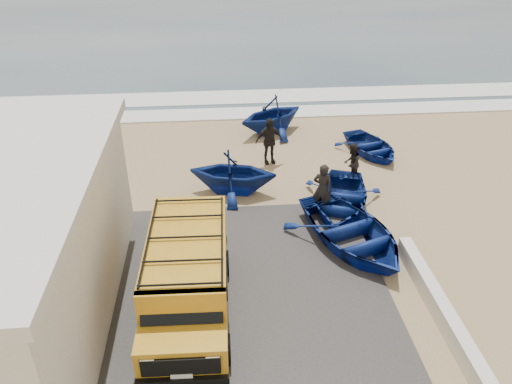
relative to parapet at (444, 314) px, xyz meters
name	(u,v)px	position (x,y,z in m)	size (l,w,h in m)	color
ground	(241,260)	(-5.00, 3.00, -0.28)	(160.00, 160.00, 0.00)	tan
slab	(171,311)	(-7.00, 1.00, -0.25)	(12.00, 10.00, 0.05)	#3E3B38
surf_line	(227,114)	(-5.00, 15.00, -0.25)	(180.00, 1.60, 0.06)	white
surf_wash	(225,97)	(-5.00, 17.50, -0.26)	(180.00, 2.20, 0.04)	white
parapet	(444,314)	(0.00, 0.00, 0.00)	(0.35, 6.00, 0.55)	silver
van	(187,275)	(-6.48, 1.03, 0.91)	(2.20, 5.20, 2.21)	gold
boat_near_left	(351,232)	(-1.52, 3.52, 0.20)	(3.26, 4.56, 0.94)	navy
boat_near_right	(340,199)	(-1.39, 5.66, 0.13)	(2.80, 3.92, 0.81)	navy
boat_mid_left	(233,172)	(-5.05, 7.13, 0.57)	(2.75, 3.19, 1.68)	navy
boat_mid_right	(371,146)	(0.97, 9.90, 0.06)	(2.33, 3.26, 0.67)	navy
boat_far_left	(271,114)	(-3.01, 12.57, 0.61)	(2.90, 3.36, 1.77)	navy
fisherman_front	(323,189)	(-2.07, 5.44, 0.67)	(0.69, 0.45, 1.88)	black
fisherman_middle	(351,163)	(-0.52, 7.54, 0.52)	(0.77, 0.60, 1.59)	black
fisherman_back	(269,141)	(-3.47, 9.45, 0.70)	(1.14, 0.48, 1.95)	black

